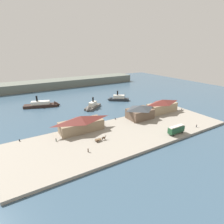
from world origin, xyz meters
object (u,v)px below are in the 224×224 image
(ferry_shed_west_terminal, at_px, (140,112))
(mooring_post_west, at_px, (19,140))
(pedestrian_at_waters_edge, at_px, (196,126))
(ferry_moored_west, at_px, (45,105))
(ferry_moored_east, at_px, (92,107))
(ferry_shed_central_terminal, at_px, (81,123))
(pedestrian_near_cart, at_px, (182,109))
(mooring_post_east, at_px, (115,119))
(pedestrian_near_east_shed, at_px, (56,140))
(horse_cart, at_px, (100,139))
(ferry_approaching_west, at_px, (117,99))
(street_tram, at_px, (176,129))
(pedestrian_walking_west, at_px, (88,150))
(ferry_shed_customs_shed, at_px, (162,106))

(ferry_shed_west_terminal, relative_size, mooring_post_west, 15.98)
(pedestrian_at_waters_edge, relative_size, mooring_post_west, 1.83)
(ferry_moored_west, bearing_deg, ferry_moored_east, -39.57)
(ferry_moored_west, xyz_separation_m, ferry_moored_east, (27.21, -22.49, -0.07))
(ferry_shed_central_terminal, xyz_separation_m, ferry_moored_east, (20.22, 32.00, -3.78))
(pedestrian_near_cart, bearing_deg, ferry_shed_west_terminal, 174.73)
(pedestrian_near_cart, xyz_separation_m, mooring_post_west, (-98.03, 8.86, -0.29))
(mooring_post_east, relative_size, mooring_post_west, 1.00)
(pedestrian_near_east_shed, xyz_separation_m, mooring_post_west, (-14.18, 8.55, -0.28))
(ferry_shed_west_terminal, distance_m, horse_cart, 35.27)
(ferry_shed_west_terminal, relative_size, pedestrian_at_waters_edge, 8.71)
(pedestrian_near_cart, height_order, ferry_approaching_west, ferry_approaching_west)
(ferry_approaching_west, bearing_deg, ferry_shed_central_terminal, -138.95)
(pedestrian_near_east_shed, height_order, mooring_post_west, pedestrian_near_east_shed)
(pedestrian_at_waters_edge, bearing_deg, pedestrian_near_cart, 54.44)
(street_tram, bearing_deg, mooring_post_east, 116.65)
(horse_cart, bearing_deg, ferry_approaching_west, 51.62)
(ferry_shed_west_terminal, xyz_separation_m, pedestrian_walking_west, (-41.38, -18.40, -3.22))
(pedestrian_walking_west, bearing_deg, street_tram, -8.99)
(mooring_post_west, distance_m, ferry_approaching_west, 83.85)
(street_tram, xyz_separation_m, pedestrian_walking_west, (-43.46, 6.88, -1.62))
(street_tram, xyz_separation_m, mooring_post_east, (-15.55, 30.98, -1.99))
(pedestrian_near_cart, distance_m, ferry_moored_east, 61.74)
(street_tram, height_order, pedestrian_walking_west, street_tram)
(ferry_shed_customs_shed, bearing_deg, ferry_approaching_west, 101.46)
(horse_cart, relative_size, ferry_approaching_west, 0.32)
(street_tram, bearing_deg, ferry_moored_east, 107.04)
(ferry_moored_east, bearing_deg, pedestrian_near_east_shed, -133.22)
(ferry_shed_customs_shed, relative_size, ferry_approaching_west, 1.19)
(ferry_shed_central_terminal, height_order, mooring_post_west, ferry_shed_central_terminal)
(mooring_post_east, distance_m, ferry_moored_west, 58.49)
(mooring_post_west, xyz_separation_m, ferry_moored_east, (48.39, 27.85, -0.20))
(pedestrian_walking_west, bearing_deg, mooring_post_west, 133.58)
(ferry_shed_central_terminal, xyz_separation_m, pedestrian_at_waters_edge, (53.77, -27.23, -3.28))
(mooring_post_west, bearing_deg, pedestrian_walking_west, -46.42)
(ferry_moored_east, bearing_deg, horse_cart, -110.03)
(street_tram, xyz_separation_m, ferry_moored_east, (-18.05, 58.88, -2.19))
(ferry_approaching_west, bearing_deg, ferry_shed_west_terminal, -104.38)
(ferry_approaching_west, bearing_deg, ferry_moored_east, -161.42)
(mooring_post_east, bearing_deg, pedestrian_walking_west, -139.19)
(pedestrian_near_east_shed, distance_m, ferry_moored_east, 49.96)
(mooring_post_west, bearing_deg, ferry_moored_east, 29.92)
(pedestrian_near_cart, relative_size, pedestrian_walking_west, 0.90)
(ferry_moored_west, bearing_deg, pedestrian_near_cart, -37.61)
(horse_cart, xyz_separation_m, mooring_post_west, (-31.56, 18.34, -0.48))
(mooring_post_east, bearing_deg, street_tram, -63.35)
(street_tram, distance_m, mooring_post_west, 73.36)
(ferry_shed_customs_shed, bearing_deg, mooring_post_east, 172.19)
(pedestrian_at_waters_edge, bearing_deg, pedestrian_walking_west, 173.01)
(pedestrian_walking_west, relative_size, ferry_approaching_west, 0.10)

